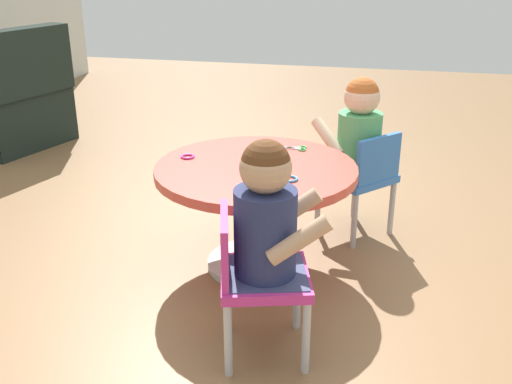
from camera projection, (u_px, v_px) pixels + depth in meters
The scene contains 13 objects.
ground_plane at pixel (256, 265), 2.71m from camera, with size 10.00×10.00×0.00m, color olive.
craft_table at pixel (256, 191), 2.57m from camera, with size 0.87×0.87×0.48m.
child_chair_left at pixel (255, 276), 2.02m from camera, with size 0.37×0.37×0.54m.
seated_child_left at pixel (267, 215), 1.94m from camera, with size 0.35×0.41×0.51m.
child_chair_right at pixel (362, 177), 2.90m from camera, with size 0.42×0.42×0.54m.
seated_child_right at pixel (359, 130), 2.84m from camera, with size 0.43×0.44×0.51m.
armchair_dark at pixel (9, 103), 4.27m from camera, with size 0.87×0.89×0.85m.
rolling_pin at pixel (261, 165), 2.46m from camera, with size 0.22×0.10×0.05m.
craft_scissors at pixel (297, 148), 2.74m from camera, with size 0.08×0.14×0.01m.
playdough_blob_0 at pixel (262, 180), 2.35m from camera, with size 0.14×0.14×0.02m, color #CC99E5.
cookie_cutter_0 at pixel (290, 179), 2.37m from camera, with size 0.07×0.07×0.01m, color #3F99D8.
cookie_cutter_1 at pixel (243, 186), 2.29m from camera, with size 0.06×0.06×0.01m, color #3F99D8.
cookie_cutter_2 at pixel (188, 156), 2.62m from camera, with size 0.06×0.06×0.01m, color #D83FA5.
Camera 1 is at (-2.32, -0.54, 1.34)m, focal length 41.62 mm.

